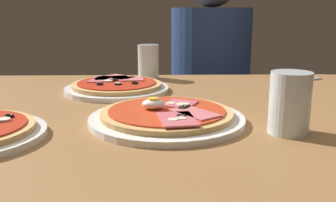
{
  "coord_description": "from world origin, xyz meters",
  "views": [
    {
      "loc": [
        -0.02,
        -0.82,
        0.98
      ],
      "look_at": [
        -0.01,
        -0.05,
        0.79
      ],
      "focal_mm": 41.66,
      "sensor_mm": 36.0,
      "label": 1
    }
  ],
  "objects_px": {
    "pizza_across_right": "(117,87)",
    "water_glass_near": "(148,64)",
    "dining_table": "(170,160)",
    "pizza_foreground": "(167,116)",
    "diner_person": "(209,110)",
    "water_glass_far": "(289,107)",
    "fork": "(298,81)"
  },
  "relations": [
    {
      "from": "water_glass_far",
      "to": "dining_table",
      "type": "bearing_deg",
      "value": 139.8
    },
    {
      "from": "pizza_across_right",
      "to": "water_glass_far",
      "type": "xyz_separation_m",
      "value": [
        0.34,
        -0.36,
        0.03
      ]
    },
    {
      "from": "dining_table",
      "to": "water_glass_far",
      "type": "xyz_separation_m",
      "value": [
        0.2,
        -0.17,
        0.17
      ]
    },
    {
      "from": "pizza_across_right",
      "to": "fork",
      "type": "height_order",
      "value": "pizza_across_right"
    },
    {
      "from": "pizza_foreground",
      "to": "pizza_across_right",
      "type": "distance_m",
      "value": 0.32
    },
    {
      "from": "dining_table",
      "to": "pizza_foreground",
      "type": "xyz_separation_m",
      "value": [
        -0.01,
        -0.1,
        0.13
      ]
    },
    {
      "from": "dining_table",
      "to": "pizza_foreground",
      "type": "bearing_deg",
      "value": -94.89
    },
    {
      "from": "dining_table",
      "to": "pizza_across_right",
      "type": "distance_m",
      "value": 0.27
    },
    {
      "from": "pizza_foreground",
      "to": "pizza_across_right",
      "type": "xyz_separation_m",
      "value": [
        -0.13,
        0.29,
        -0.0
      ]
    },
    {
      "from": "water_glass_near",
      "to": "water_glass_far",
      "type": "relative_size",
      "value": 0.97
    },
    {
      "from": "water_glass_near",
      "to": "dining_table",
      "type": "bearing_deg",
      "value": -81.59
    },
    {
      "from": "pizza_foreground",
      "to": "water_glass_near",
      "type": "xyz_separation_m",
      "value": [
        -0.05,
        0.48,
        0.03
      ]
    },
    {
      "from": "pizza_across_right",
      "to": "water_glass_far",
      "type": "relative_size",
      "value": 2.51
    },
    {
      "from": "fork",
      "to": "diner_person",
      "type": "height_order",
      "value": "diner_person"
    },
    {
      "from": "pizza_foreground",
      "to": "water_glass_near",
      "type": "height_order",
      "value": "water_glass_near"
    },
    {
      "from": "pizza_foreground",
      "to": "diner_person",
      "type": "height_order",
      "value": "diner_person"
    },
    {
      "from": "fork",
      "to": "diner_person",
      "type": "distance_m",
      "value": 0.52
    },
    {
      "from": "pizza_foreground",
      "to": "fork",
      "type": "xyz_separation_m",
      "value": [
        0.4,
        0.42,
        -0.01
      ]
    },
    {
      "from": "pizza_across_right",
      "to": "water_glass_near",
      "type": "relative_size",
      "value": 2.6
    },
    {
      "from": "pizza_across_right",
      "to": "water_glass_near",
      "type": "height_order",
      "value": "water_glass_near"
    },
    {
      "from": "fork",
      "to": "pizza_foreground",
      "type": "bearing_deg",
      "value": -133.76
    },
    {
      "from": "pizza_foreground",
      "to": "water_glass_far",
      "type": "relative_size",
      "value": 2.76
    },
    {
      "from": "dining_table",
      "to": "pizza_foreground",
      "type": "distance_m",
      "value": 0.17
    },
    {
      "from": "pizza_across_right",
      "to": "water_glass_far",
      "type": "bearing_deg",
      "value": -46.9
    },
    {
      "from": "water_glass_far",
      "to": "pizza_across_right",
      "type": "bearing_deg",
      "value": 133.1
    },
    {
      "from": "water_glass_far",
      "to": "diner_person",
      "type": "xyz_separation_m",
      "value": [
        -0.02,
        0.92,
        -0.25
      ]
    },
    {
      "from": "pizza_foreground",
      "to": "fork",
      "type": "relative_size",
      "value": 2.01
    },
    {
      "from": "dining_table",
      "to": "water_glass_near",
      "type": "height_order",
      "value": "water_glass_near"
    },
    {
      "from": "diner_person",
      "to": "fork",
      "type": "bearing_deg",
      "value": 115.14
    },
    {
      "from": "dining_table",
      "to": "pizza_across_right",
      "type": "height_order",
      "value": "pizza_across_right"
    },
    {
      "from": "water_glass_far",
      "to": "diner_person",
      "type": "bearing_deg",
      "value": 90.96
    },
    {
      "from": "water_glass_far",
      "to": "diner_person",
      "type": "height_order",
      "value": "diner_person"
    }
  ]
}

